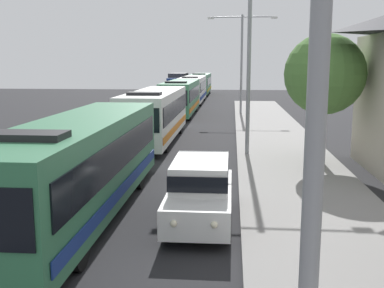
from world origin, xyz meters
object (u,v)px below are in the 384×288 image
object	(u,v)px
bus_second_in_line	(155,114)
streetlamp_near	(320,39)
white_suv	(200,189)
streetlamp_mid	(249,47)
bus_fourth_in_line	(193,89)
box_truck_oncoming	(178,83)
bus_lead	(81,163)
bus_middle	(181,97)
roadside_tree	(325,74)
streetlamp_far	(242,54)
bus_rear	(201,83)

from	to	relation	value
bus_second_in_line	streetlamp_near	xyz separation A→B (m)	(5.40, -23.17, 3.29)
white_suv	streetlamp_near	xyz separation A→B (m)	(1.70, -8.93, 3.95)
white_suv	streetlamp_mid	world-z (taller)	streetlamp_mid
bus_fourth_in_line	box_truck_oncoming	bearing A→B (deg)	103.82
bus_second_in_line	bus_lead	bearing A→B (deg)	-90.00
bus_lead	bus_middle	size ratio (longest dim) A/B	1.07
bus_second_in_line	white_suv	world-z (taller)	bus_second_in_line
bus_lead	box_truck_oncoming	xyz separation A→B (m)	(-3.30, 54.28, 0.02)
streetlamp_mid	bus_lead	bearing A→B (deg)	-118.89
box_truck_oncoming	streetlamp_mid	world-z (taller)	streetlamp_mid
bus_lead	box_truck_oncoming	size ratio (longest dim) A/B	1.57
white_suv	roadside_tree	world-z (taller)	roadside_tree
streetlamp_far	box_truck_oncoming	bearing A→B (deg)	108.78
bus_fourth_in_line	bus_second_in_line	bearing A→B (deg)	-90.00
bus_rear	streetlamp_mid	xyz separation A→B (m)	(5.40, -44.91, 3.78)
bus_second_in_line	streetlamp_near	bearing A→B (deg)	-76.89
box_truck_oncoming	streetlamp_near	size ratio (longest dim) A/B	0.98
bus_fourth_in_line	roadside_tree	xyz separation A→B (m)	(8.72, -32.99, 2.52)
bus_middle	white_suv	world-z (taller)	bus_middle
streetlamp_near	streetlamp_far	bearing A→B (deg)	90.00
box_truck_oncoming	streetlamp_mid	distance (m)	45.50
bus_fourth_in_line	white_suv	size ratio (longest dim) A/B	2.45
white_suv	roadside_tree	xyz separation A→B (m)	(5.02, 8.08, 3.18)
bus_middle	bus_fourth_in_line	world-z (taller)	same
bus_lead	bus_second_in_line	xyz separation A→B (m)	(-0.00, 14.03, -0.00)
bus_lead	streetlamp_mid	size ratio (longest dim) A/B	1.39
white_suv	streetlamp_mid	xyz separation A→B (m)	(1.70, 9.99, 4.44)
bus_lead	streetlamp_far	bearing A→B (deg)	79.35
streetlamp_mid	white_suv	bearing A→B (deg)	-99.66
streetlamp_near	streetlamp_mid	distance (m)	18.93
white_suv	streetlamp_far	world-z (taller)	streetlamp_far
streetlamp_near	streetlamp_mid	bearing A→B (deg)	90.00
streetlamp_far	bus_fourth_in_line	bearing A→B (deg)	113.94
white_suv	streetlamp_near	distance (m)	9.91
bus_lead	streetlamp_far	world-z (taller)	streetlamp_far
box_truck_oncoming	bus_lead	bearing A→B (deg)	-86.52
streetlamp_mid	roadside_tree	xyz separation A→B (m)	(3.32, -1.91, -1.26)
streetlamp_near	bus_lead	bearing A→B (deg)	120.58
bus_middle	streetlamp_near	size ratio (longest dim) A/B	1.43
bus_second_in_line	white_suv	size ratio (longest dim) A/B	2.40
bus_second_in_line	bus_fourth_in_line	size ratio (longest dim) A/B	0.98
bus_fourth_in_line	streetlamp_far	xyz separation A→B (m)	(5.40, -12.16, 3.77)
bus_rear	box_truck_oncoming	distance (m)	3.33
box_truck_oncoming	streetlamp_mid	bearing A→B (deg)	-78.94
bus_rear	bus_lead	bearing A→B (deg)	-90.00
bus_second_in_line	roadside_tree	xyz separation A→B (m)	(8.72, -6.17, 2.52)
bus_second_in_line	streetlamp_far	bearing A→B (deg)	69.80
bus_lead	bus_second_in_line	world-z (taller)	same
streetlamp_mid	bus_second_in_line	bearing A→B (deg)	141.78
streetlamp_near	streetlamp_mid	xyz separation A→B (m)	(0.00, 18.92, 0.49)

